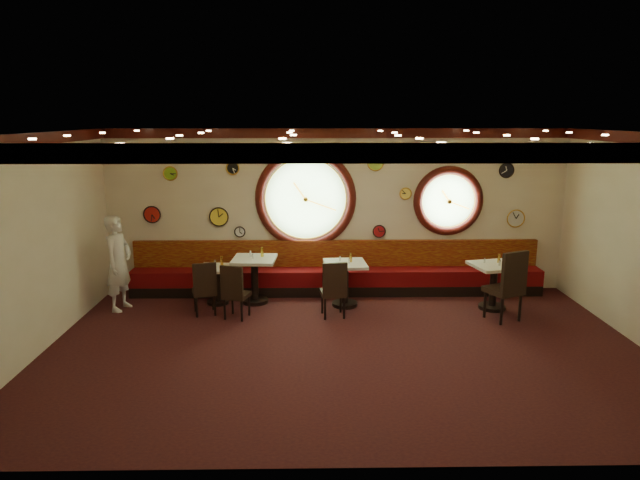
{
  "coord_description": "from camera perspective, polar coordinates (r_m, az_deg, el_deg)",
  "views": [
    {
      "loc": [
        -0.51,
        -8.06,
        3.44
      ],
      "look_at": [
        -0.36,
        0.8,
        1.5
      ],
      "focal_mm": 32.0,
      "sensor_mm": 36.0,
      "label": 1
    }
  ],
  "objects": [
    {
      "name": "wall_clock_6",
      "position": [
        11.27,
        8.55,
        4.62
      ],
      "size": [
        0.22,
        0.03,
        0.22
      ],
      "primitive_type": "cylinder",
      "rotation": [
        1.57,
        0.0,
        0.0
      ],
      "color": "#FFDC54",
      "rests_on": "wall_back"
    },
    {
      "name": "chair_a",
      "position": [
        10.16,
        -11.47,
        -4.43
      ],
      "size": [
        0.5,
        0.5,
        0.6
      ],
      "rotation": [
        0.0,
        0.0,
        0.28
      ],
      "color": "black",
      "rests_on": "floor"
    },
    {
      "name": "condiment_d_salt",
      "position": [
        10.72,
        16.13,
        -1.97
      ],
      "size": [
        0.03,
        0.03,
        0.09
      ],
      "primitive_type": "cylinder",
      "color": "silver",
      "rests_on": "table_d"
    },
    {
      "name": "porthole_right_ring",
      "position": [
        11.45,
        12.74,
        3.81
      ],
      "size": [
        1.09,
        0.03,
        1.09
      ],
      "primitive_type": "torus",
      "rotation": [
        1.57,
        0.0,
        0.0
      ],
      "color": "gold",
      "rests_on": "wall_back"
    },
    {
      "name": "condiment_c_bottle",
      "position": [
        10.4,
        3.09,
        -1.76
      ],
      "size": [
        0.05,
        0.05,
        0.17
      ],
      "primitive_type": "cylinder",
      "color": "gold",
      "rests_on": "table_c"
    },
    {
      "name": "floor",
      "position": [
        8.77,
        2.47,
        -10.74
      ],
      "size": [
        9.0,
        6.0,
        0.0
      ],
      "primitive_type": "cube",
      "color": "black",
      "rests_on": "ground"
    },
    {
      "name": "wall_front",
      "position": [
        5.4,
        4.53,
        -7.57
      ],
      "size": [
        9.0,
        0.02,
        3.2
      ],
      "primitive_type": "cube",
      "color": "beige",
      "rests_on": "floor"
    },
    {
      "name": "molding_left",
      "position": [
        8.97,
        -27.38,
        8.89
      ],
      "size": [
        0.1,
        6.0,
        0.18
      ],
      "primitive_type": "cube",
      "color": "#390D0A",
      "rests_on": "wall_back"
    },
    {
      "name": "ceiling",
      "position": [
        8.08,
        2.68,
        10.64
      ],
      "size": [
        9.0,
        6.0,
        0.02
      ],
      "primitive_type": "cube",
      "color": "gold",
      "rests_on": "wall_back"
    },
    {
      "name": "chair_c",
      "position": [
        9.82,
        1.41,
        -4.61
      ],
      "size": [
        0.47,
        0.47,
        0.62
      ],
      "rotation": [
        0.0,
        0.0,
        0.12
      ],
      "color": "black",
      "rests_on": "floor"
    },
    {
      "name": "wall_clock_8",
      "position": [
        11.16,
        -8.72,
        7.12
      ],
      "size": [
        0.24,
        0.03,
        0.24
      ],
      "primitive_type": "cylinder",
      "rotation": [
        1.57,
        0.0,
        0.0
      ],
      "color": "black",
      "rests_on": "wall_back"
    },
    {
      "name": "table_d",
      "position": [
        10.75,
        16.96,
        -3.93
      ],
      "size": [
        0.91,
        0.91,
        0.83
      ],
      "color": "black",
      "rests_on": "floor"
    },
    {
      "name": "condiment_a_salt",
      "position": [
        10.78,
        -10.44,
        -2.25
      ],
      "size": [
        0.04,
        0.04,
        0.11
      ],
      "primitive_type": "cylinder",
      "color": "silver",
      "rests_on": "table_a"
    },
    {
      "name": "condiment_b_pepper",
      "position": [
        10.57,
        -6.77,
        -1.62
      ],
      "size": [
        0.03,
        0.03,
        0.09
      ],
      "primitive_type": "cylinder",
      "color": "silver",
      "rests_on": "table_b"
    },
    {
      "name": "porthole_left_frame",
      "position": [
        11.15,
        -1.44,
        4.15
      ],
      "size": [
        1.98,
        0.18,
        1.98
      ],
      "primitive_type": "torus",
      "rotation": [
        1.57,
        0.0,
        0.0
      ],
      "color": "#390D0A",
      "rests_on": "wall_back"
    },
    {
      "name": "wall_clock_4",
      "position": [
        11.33,
        -8.02,
        0.82
      ],
      "size": [
        0.2,
        0.03,
        0.2
      ],
      "primitive_type": "cylinder",
      "rotation": [
        1.57,
        0.0,
        0.0
      ],
      "color": "white",
      "rests_on": "wall_back"
    },
    {
      "name": "porthole_left_ring",
      "position": [
        11.12,
        -1.44,
        4.13
      ],
      "size": [
        1.61,
        0.03,
        1.61
      ],
      "primitive_type": "torus",
      "rotation": [
        1.57,
        0.0,
        0.0
      ],
      "color": "gold",
      "rests_on": "wall_back"
    },
    {
      "name": "chair_b",
      "position": [
        9.87,
        -8.57,
        -4.81
      ],
      "size": [
        0.51,
        0.51,
        0.6
      ],
      "rotation": [
        0.0,
        0.0,
        -0.31
      ],
      "color": "black",
      "rests_on": "floor"
    },
    {
      "name": "condiment_d_bottle",
      "position": [
        10.8,
        17.46,
        -1.76
      ],
      "size": [
        0.05,
        0.05,
        0.16
      ],
      "primitive_type": "cylinder",
      "color": "gold",
      "rests_on": "table_d"
    },
    {
      "name": "wall_clock_5",
      "position": [
        11.32,
        5.93,
        0.87
      ],
      "size": [
        0.24,
        0.03,
        0.24
      ],
      "primitive_type": "cylinder",
      "rotation": [
        1.57,
        0.0,
        0.0
      ],
      "color": "red",
      "rests_on": "wall_back"
    },
    {
      "name": "condiment_b_bottle",
      "position": [
        10.68,
        -5.81,
        -1.2
      ],
      "size": [
        0.06,
        0.06,
        0.18
      ],
      "primitive_type": "cylinder",
      "color": "gold",
      "rests_on": "table_b"
    },
    {
      "name": "wall_clock_9",
      "position": [
        11.39,
        -14.73,
        6.46
      ],
      "size": [
        0.26,
        0.03,
        0.26
      ],
      "primitive_type": "cylinder",
      "rotation": [
        1.57,
        0.0,
        0.0
      ],
      "color": "#77B023",
      "rests_on": "wall_back"
    },
    {
      "name": "porthole_right_glass",
      "position": [
        11.5,
        12.69,
        3.85
      ],
      "size": [
        1.1,
        0.02,
        1.1
      ],
      "primitive_type": "cylinder",
      "rotation": [
        1.57,
        0.0,
        0.0
      ],
      "color": "#81B36B",
      "rests_on": "wall_back"
    },
    {
      "name": "table_b",
      "position": [
        10.69,
        -6.56,
        -3.45
      ],
      "size": [
        0.82,
        0.82,
        0.86
      ],
      "color": "black",
      "rests_on": "floor"
    },
    {
      "name": "condiment_b_salt",
      "position": [
        10.72,
        -6.96,
        -1.37
      ],
      "size": [
        0.04,
        0.04,
        0.11
      ],
      "primitive_type": "cylinder",
      "color": "silver",
      "rests_on": "table_b"
    },
    {
      "name": "molding_front",
      "position": [
        5.14,
        4.76,
        8.65
      ],
      "size": [
        9.0,
        0.1,
        0.18
      ],
      "primitive_type": "cube",
      "color": "#390D0A",
      "rests_on": "wall_back"
    },
    {
      "name": "molding_back",
      "position": [
        11.02,
        1.69,
        10.63
      ],
      "size": [
        9.0,
        0.1,
        0.18
      ],
      "primitive_type": "cube",
      "color": "#390D0A",
      "rests_on": "wall_back"
    },
    {
      "name": "condiment_a_pepper",
      "position": [
        10.65,
        -10.45,
        -2.46
      ],
      "size": [
        0.04,
        0.04,
        0.1
      ],
      "primitive_type": "cylinder",
      "color": "silver",
      "rests_on": "table_a"
    },
    {
      "name": "condiment_d_pepper",
      "position": [
        10.6,
        17.52,
        -2.2
      ],
      "size": [
        0.04,
        0.04,
        0.1
      ],
      "primitive_type": "cylinder",
      "color": "#BCBCC1",
      "rests_on": "table_d"
    },
    {
      "name": "wall_clock_2",
      "position": [
        11.12,
        5.57,
        7.7
      ],
      "size": [
        0.3,
        0.03,
        0.3
      ],
      "primitive_type": "cylinder",
      "rotation": [
        1.57,
        0.0,
        0.0
      ],
      "color": "#86B338",
      "rests_on": "wall_back"
    },
    {
      "name": "banquette_seat",
      "position": [
        11.22,
        1.66,
        -3.64
      ],
      "size": [
        8.0,
        0.55,
        0.3
      ],
      "primitive_type": "cube",
      "color": "#57070B",
      "rests_on": "banquette_base"
    },
    {
      "name": "wall_clock_1",
      "position": [
        11.33,
        -10.07,
        2.3
      ],
      "size": [
        0.36,
        0.03,
        0.36
      ],
      "primitive_type": "cylinder",
      "rotation": [
        1.57,
        0.0,
        0.0
      ],
      "color": "yellow",
      "rests_on": "wall_back"
    },
    {
      "name": "condiment_c_pepper",
      "position": [
        10.31,
        2.94,
        -2.1
      ],
      "size": [
        0.03,
        0.03,
        0.09
      ],
      "primitive_type": "cylinder",
      "color": "silver",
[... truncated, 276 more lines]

